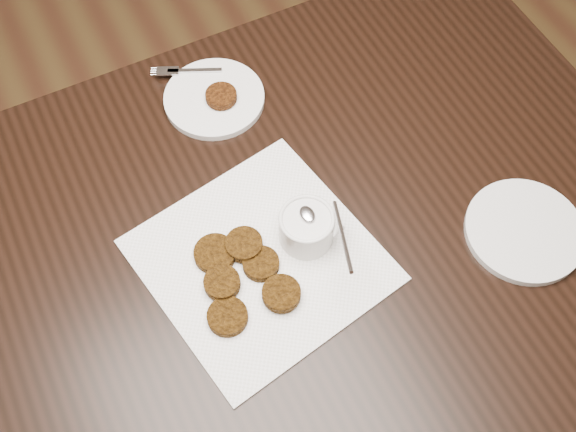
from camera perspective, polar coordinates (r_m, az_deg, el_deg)
The scene contains 7 objects.
floor at distance 1.81m, azimuth -1.92°, elevation -15.04°, with size 4.00×4.00×0.00m, color #543B1D.
table at distance 1.46m, azimuth -2.92°, elevation -10.15°, with size 1.45×0.93×0.75m, color black.
napkin at distance 1.11m, azimuth -2.24°, elevation -3.56°, with size 0.34×0.34×0.00m, color white.
sauce_ramekin at distance 1.08m, azimuth 1.53°, elevation -0.13°, with size 0.12×0.12×0.12m, color silver, non-canonical shape.
patty_cluster at distance 1.09m, azimuth -4.00°, elevation -5.13°, with size 0.22×0.22×0.02m, color brown, non-canonical shape.
plate_with_patty at distance 1.29m, azimuth -6.00°, elevation 9.62°, with size 0.18×0.18×0.03m, color white, non-canonical shape.
plate_empty at distance 1.20m, azimuth 18.54°, elevation -1.14°, with size 0.19×0.19×0.01m, color silver.
Camera 1 is at (-0.16, -0.45, 1.75)m, focal length 44.04 mm.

